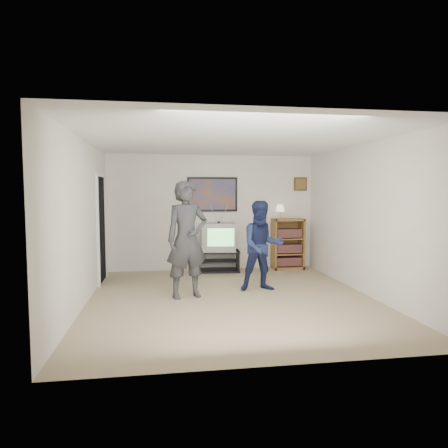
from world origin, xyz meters
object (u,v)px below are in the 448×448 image
object	(u,v)px
crt_television	(219,237)
person_short	(262,246)
bookshelf	(288,244)
person_tall	(187,240)
media_stand	(218,261)

from	to	relation	value
crt_television	person_short	size ratio (longest dim) A/B	0.45
bookshelf	person_tall	distance (m)	3.15
media_stand	bookshelf	distance (m)	1.60
person_tall	person_short	size ratio (longest dim) A/B	1.21
bookshelf	person_short	bearing A→B (deg)	-119.96
media_stand	person_short	distance (m)	1.91
bookshelf	media_stand	bearing A→B (deg)	-178.16
media_stand	person_tall	distance (m)	2.28
person_short	person_tall	bearing A→B (deg)	-168.71
person_tall	person_short	bearing A→B (deg)	-4.98
crt_television	bookshelf	world-z (taller)	bookshelf
bookshelf	person_short	size ratio (longest dim) A/B	0.71
person_short	media_stand	bearing A→B (deg)	106.71
media_stand	person_tall	size ratio (longest dim) A/B	0.50
crt_television	person_short	bearing A→B (deg)	-66.47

